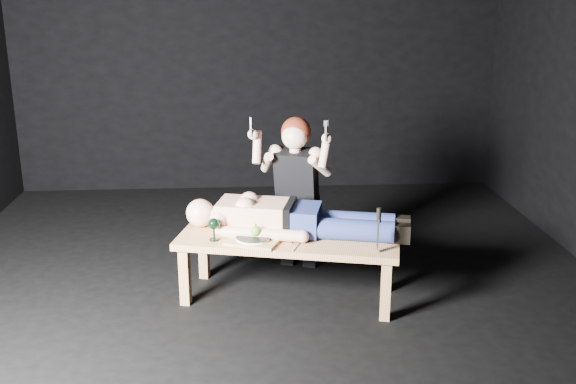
% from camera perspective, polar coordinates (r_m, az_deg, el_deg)
% --- Properties ---
extents(ground, '(5.00, 5.00, 0.00)m').
position_cam_1_polar(ground, '(4.91, -1.89, -7.80)').
color(ground, black).
rests_on(ground, ground).
extents(back_wall, '(5.00, 0.00, 5.00)m').
position_cam_1_polar(back_wall, '(6.98, -2.72, 12.35)').
color(back_wall, black).
rests_on(back_wall, ground).
extents(table, '(1.58, 0.89, 0.45)m').
position_cam_1_polar(table, '(4.61, 0.04, -6.44)').
color(table, tan).
rests_on(table, ground).
extents(lying_man, '(1.50, 0.76, 0.25)m').
position_cam_1_polar(lying_man, '(4.55, 0.76, -1.98)').
color(lying_man, '#E0B190').
rests_on(lying_man, table).
extents(kneeling_woman, '(0.85, 0.90, 1.22)m').
position_cam_1_polar(kneeling_woman, '(4.99, 0.93, 0.12)').
color(kneeling_woman, black).
rests_on(kneeling_woman, ground).
extents(serving_tray, '(0.41, 0.35, 0.02)m').
position_cam_1_polar(serving_tray, '(4.43, -2.99, -4.18)').
color(serving_tray, tan).
rests_on(serving_tray, table).
extents(plate, '(0.29, 0.29, 0.02)m').
position_cam_1_polar(plate, '(4.42, -3.00, -3.95)').
color(plate, white).
rests_on(plate, serving_tray).
extents(apple, '(0.07, 0.07, 0.07)m').
position_cam_1_polar(apple, '(4.41, -2.77, -3.36)').
color(apple, '#4B9119').
rests_on(apple, plate).
extents(goblet, '(0.09, 0.09, 0.16)m').
position_cam_1_polar(goblet, '(4.46, -6.37, -3.19)').
color(goblet, black).
rests_on(goblet, table).
extents(fork_flat, '(0.02, 0.16, 0.01)m').
position_cam_1_polar(fork_flat, '(4.42, -4.24, -4.36)').
color(fork_flat, '#B2B2B7').
rests_on(fork_flat, table).
extents(knife_flat, '(0.07, 0.15, 0.01)m').
position_cam_1_polar(knife_flat, '(4.34, 0.68, -4.70)').
color(knife_flat, '#B2B2B7').
rests_on(knife_flat, table).
extents(spoon_flat, '(0.08, 0.15, 0.01)m').
position_cam_1_polar(spoon_flat, '(4.44, -0.08, -4.18)').
color(spoon_flat, '#B2B2B7').
rests_on(spoon_flat, table).
extents(carving_knife, '(0.05, 0.05, 0.30)m').
position_cam_1_polar(carving_knife, '(4.24, 7.74, -3.27)').
color(carving_knife, '#B2B2B7').
rests_on(carving_knife, table).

